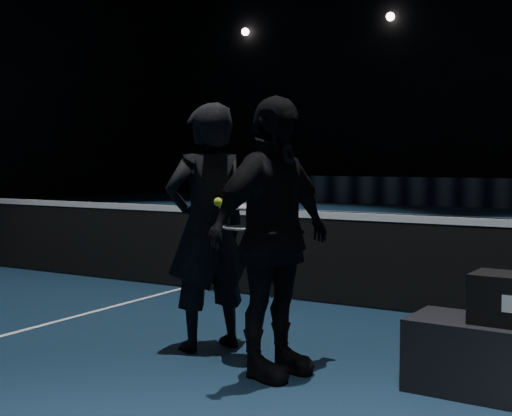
{
  "coord_description": "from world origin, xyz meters",
  "views": [
    {
      "loc": [
        4.84,
        -6.65,
        1.5
      ],
      "look_at": [
        2.25,
        -2.23,
        1.14
      ],
      "focal_mm": 50.0,
      "sensor_mm": 36.0,
      "label": 1
    }
  ],
  "objects": [
    {
      "name": "racket_lower",
      "position": [
        2.12,
        -2.26,
        0.99
      ],
      "size": [
        0.71,
        0.48,
        0.03
      ],
      "primitive_type": null,
      "rotation": [
        0.0,
        0.0,
        -0.43
      ],
      "color": "black",
      "rests_on": "player_a"
    },
    {
      "name": "sponsor_backdrop",
      "position": [
        0.0,
        15.5,
        0.45
      ],
      "size": [
        22.0,
        0.15,
        0.9
      ],
      "primitive_type": "cube",
      "color": "black",
      "rests_on": "floor"
    },
    {
      "name": "court_lines",
      "position": [
        0.0,
        0.0,
        0.0
      ],
      "size": [
        10.98,
        23.78,
        0.01
      ],
      "primitive_type": null,
      "color": "white",
      "rests_on": "floor"
    },
    {
      "name": "player_a",
      "position": [
        1.71,
        -2.07,
        0.96
      ],
      "size": [
        0.73,
        0.84,
        1.92
      ],
      "primitive_type": "imported",
      "rotation": [
        0.0,
        0.0,
        -2.05
      ],
      "color": "black",
      "rests_on": "floor"
    },
    {
      "name": "net_mesh",
      "position": [
        0.0,
        0.0,
        0.45
      ],
      "size": [
        12.8,
        0.02,
        0.86
      ],
      "primitive_type": "cube",
      "color": "black",
      "rests_on": "floor"
    },
    {
      "name": "net_tape",
      "position": [
        0.0,
        0.0,
        0.92
      ],
      "size": [
        12.8,
        0.03,
        0.07
      ],
      "primitive_type": "cube",
      "color": "white",
      "rests_on": "net_mesh"
    },
    {
      "name": "tennis_balls",
      "position": [
        1.94,
        -2.17,
        1.16
      ],
      "size": [
        0.12,
        0.1,
        0.12
      ],
      "primitive_type": null,
      "color": "yellow",
      "rests_on": "racket_upper"
    },
    {
      "name": "fixtures_far",
      "position": [
        0.0,
        17.8,
        6.5
      ],
      "size": [
        20.0,
        0.3,
        0.3
      ],
      "primitive_type": null,
      "color": "white",
      "rests_on": "wall_back"
    },
    {
      "name": "racket_upper",
      "position": [
        2.09,
        -2.2,
        1.15
      ],
      "size": [
        0.71,
        0.44,
        0.1
      ],
      "primitive_type": null,
      "rotation": [
        0.0,
        0.1,
        -0.36
      ],
      "color": "black",
      "rests_on": "player_b"
    },
    {
      "name": "player_b",
      "position": [
        2.48,
        -2.42,
        0.96
      ],
      "size": [
        0.72,
        1.21,
        1.92
      ],
      "primitive_type": "imported",
      "rotation": [
        0.0,
        0.0,
        1.34
      ],
      "color": "black",
      "rests_on": "floor"
    },
    {
      "name": "floor",
      "position": [
        0.0,
        0.0,
        0.0
      ],
      "size": [
        36.0,
        36.0,
        0.0
      ],
      "primitive_type": "plane",
      "color": "#0D1E31",
      "rests_on": "ground"
    },
    {
      "name": "wall_back",
      "position": [
        0.0,
        18.0,
        5.0
      ],
      "size": [
        30.0,
        0.0,
        30.0
      ],
      "primitive_type": "plane",
      "rotation": [
        1.57,
        0.0,
        0.0
      ],
      "color": "black",
      "rests_on": "ground"
    }
  ]
}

